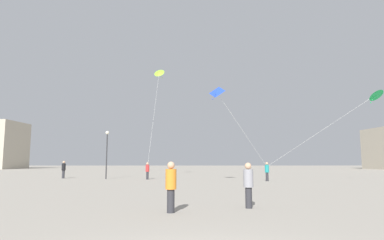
{
  "coord_description": "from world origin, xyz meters",
  "views": [
    {
      "loc": [
        -0.17,
        -5.39,
        1.74
      ],
      "look_at": [
        0.0,
        20.95,
        5.05
      ],
      "focal_mm": 31.14,
      "sensor_mm": 36.0,
      "label": 1
    }
  ],
  "objects": [
    {
      "name": "person_in_grey",
      "position": [
        2.06,
        7.45,
        0.94
      ],
      "size": [
        0.37,
        0.37,
        1.71
      ],
      "rotation": [
        0.0,
        0.0,
        5.39
      ],
      "color": "#2D2D33",
      "rests_on": "ground_plane"
    },
    {
      "name": "kite_emerald_diamond",
      "position": [
        15.17,
        21.56,
        7.2
      ],
      "size": [
        9.17,
        4.36,
        6.39
      ],
      "color": "green"
    },
    {
      "name": "person_in_teal",
      "position": [
        6.85,
        25.13,
        0.94
      ],
      "size": [
        0.37,
        0.37,
        1.71
      ],
      "rotation": [
        0.0,
        0.0,
        1.73
      ],
      "color": "#2D2D33",
      "rests_on": "ground_plane"
    },
    {
      "name": "person_in_red",
      "position": [
        -4.39,
        28.06,
        0.92
      ],
      "size": [
        0.37,
        0.37,
        1.68
      ],
      "rotation": [
        0.0,
        0.0,
        3.17
      ],
      "color": "#2D2D33",
      "rests_on": "ground_plane"
    },
    {
      "name": "person_in_black",
      "position": [
        -13.56,
        30.29,
        1.0
      ],
      "size": [
        0.4,
        0.4,
        1.83
      ],
      "rotation": [
        0.0,
        0.0,
        3.98
      ],
      "color": "#2D2D33",
      "rests_on": "ground_plane"
    },
    {
      "name": "kite_cobalt_delta",
      "position": [
        2.19,
        22.53,
        7.53
      ],
      "size": [
        5.34,
        3.21,
        6.74
      ],
      "color": "blue"
    },
    {
      "name": "lamppost_west",
      "position": [
        -8.68,
        28.81,
        3.29
      ],
      "size": [
        0.36,
        0.36,
        4.89
      ],
      "color": "#2D2D30",
      "rests_on": "ground_plane"
    },
    {
      "name": "kite_lime_diamond",
      "position": [
        -4.07,
        35.58,
        12.87
      ],
      "size": [
        1.51,
        8.2,
        12.22
      ],
      "color": "#8CD12D"
    },
    {
      "name": "person_in_orange",
      "position": [
        -0.83,
        6.34,
        0.96
      ],
      "size": [
        0.38,
        0.38,
        1.75
      ],
      "rotation": [
        0.0,
        0.0,
        5.37
      ],
      "color": "#2D2D33",
      "rests_on": "ground_plane"
    }
  ]
}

